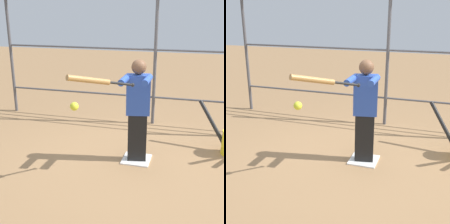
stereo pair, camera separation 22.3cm
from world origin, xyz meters
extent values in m
plane|color=#9E754C|center=(0.00, 0.00, 0.00)|extent=(24.00, 24.00, 0.00)
cube|color=white|center=(0.00, 0.00, 0.01)|extent=(0.40, 0.40, 0.02)
cylinder|color=#4C4C51|center=(0.00, -1.60, 1.41)|extent=(0.06, 0.06, 2.82)
cylinder|color=#4C4C51|center=(2.97, -1.60, 1.41)|extent=(0.06, 0.06, 2.82)
cylinder|color=#4C4C51|center=(0.00, -1.60, 0.52)|extent=(5.94, 0.04, 0.04)
cylinder|color=#4C4C51|center=(0.00, -1.60, 1.41)|extent=(5.94, 0.04, 0.04)
cube|color=black|center=(0.00, 0.00, 0.36)|extent=(0.29, 0.22, 0.71)
cube|color=#2D51B7|center=(0.00, 0.00, 0.99)|extent=(0.36, 0.25, 0.56)
sphere|color=brown|center=(0.00, 0.00, 1.38)|extent=(0.20, 0.20, 0.20)
cylinder|color=#2D51B7|center=(-0.14, 0.17, 1.24)|extent=(0.09, 0.40, 0.09)
cylinder|color=#2D51B7|center=(0.14, 0.23, 1.24)|extent=(0.09, 0.40, 0.09)
sphere|color=black|center=(0.00, 0.40, 1.22)|extent=(0.05, 0.05, 0.05)
cylinder|color=black|center=(0.11, 0.53, 1.26)|extent=(0.25, 0.30, 0.11)
cylinder|color=#B27F42|center=(0.40, 0.88, 1.36)|extent=(0.40, 0.47, 0.19)
sphere|color=yellow|center=(0.52, 1.04, 1.09)|extent=(0.10, 0.10, 0.10)
cylinder|color=black|center=(-1.07, -0.75, 0.38)|extent=(0.53, 0.38, 0.72)
camera|label=1|loc=(-0.75, 4.07, 2.12)|focal=50.00mm
camera|label=2|loc=(-0.96, 4.01, 2.12)|focal=50.00mm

